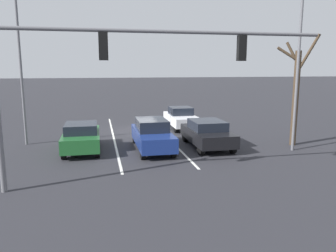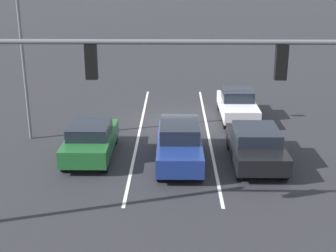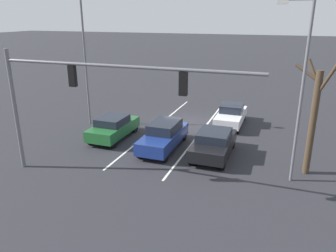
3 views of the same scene
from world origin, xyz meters
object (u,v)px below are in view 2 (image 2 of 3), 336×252
car_black_leftlane_front (256,145)px  street_lamp_right_shoulder (23,26)px  car_darkgreen_rightlane_front (91,140)px  car_white_leftlane_second (237,104)px  car_navy_midlane_front (179,143)px  traffic_signal_gantry (101,81)px

car_black_leftlane_front → street_lamp_right_shoulder: size_ratio=0.47×
car_darkgreen_rightlane_front → car_white_leftlane_second: car_white_leftlane_second is taller
car_darkgreen_rightlane_front → car_navy_midlane_front: 3.67m
car_white_leftlane_second → traffic_signal_gantry: size_ratio=0.36×
car_black_leftlane_front → traffic_signal_gantry: traffic_signal_gantry is taller
car_black_leftlane_front → street_lamp_right_shoulder: 10.93m
car_darkgreen_rightlane_front → car_black_leftlane_front: bearing=175.3°
car_darkgreen_rightlane_front → car_black_leftlane_front: car_darkgreen_rightlane_front is taller
car_darkgreen_rightlane_front → traffic_signal_gantry: traffic_signal_gantry is taller
car_navy_midlane_front → car_black_leftlane_front: car_navy_midlane_front is taller
car_white_leftlane_second → street_lamp_right_shoulder: bearing=17.9°
street_lamp_right_shoulder → traffic_signal_gantry: bearing=120.4°
car_darkgreen_rightlane_front → car_black_leftlane_front: 6.70m
car_darkgreen_rightlane_front → car_white_leftlane_second: size_ratio=0.96×
car_navy_midlane_front → car_white_leftlane_second: bearing=-117.9°
car_darkgreen_rightlane_front → car_white_leftlane_second: 8.51m
car_darkgreen_rightlane_front → street_lamp_right_shoulder: bearing=-35.6°
car_navy_midlane_front → traffic_signal_gantry: (2.25, 4.88, 3.67)m
car_darkgreen_rightlane_front → car_navy_midlane_front: bearing=172.8°
street_lamp_right_shoulder → car_navy_midlane_front: bearing=158.6°
traffic_signal_gantry → car_white_leftlane_second: bearing=-116.5°
car_black_leftlane_front → traffic_signal_gantry: size_ratio=0.35×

